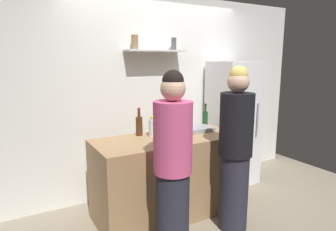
% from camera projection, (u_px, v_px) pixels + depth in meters
% --- Properties ---
extents(ground_plane, '(5.28, 5.28, 0.00)m').
position_uv_depth(ground_plane, '(210.00, 226.00, 3.20)').
color(ground_plane, gray).
extents(back_wall_assembly, '(4.80, 0.32, 2.60)m').
position_uv_depth(back_wall_assembly, '(156.00, 94.00, 4.03)').
color(back_wall_assembly, white).
rests_on(back_wall_assembly, ground).
extents(refrigerator, '(0.61, 0.61, 1.74)m').
position_uv_depth(refrigerator, '(233.00, 123.00, 4.27)').
color(refrigerator, white).
rests_on(refrigerator, ground).
extents(counter, '(1.66, 0.73, 0.91)m').
position_uv_depth(counter, '(168.00, 176.00, 3.41)').
color(counter, '#9E7A51').
rests_on(counter, ground).
extents(baking_pan, '(0.34, 0.24, 0.05)m').
position_uv_depth(baking_pan, '(199.00, 129.00, 3.62)').
color(baking_pan, gray).
rests_on(baking_pan, counter).
extents(utensil_holder, '(0.11, 0.11, 0.22)m').
position_uv_depth(utensil_holder, '(185.00, 131.00, 3.36)').
color(utensil_holder, '#B2B2B7').
rests_on(utensil_holder, counter).
extents(wine_bottle_dark_glass, '(0.07, 0.07, 0.32)m').
position_uv_depth(wine_bottle_dark_glass, '(181.00, 119.00, 3.74)').
color(wine_bottle_dark_glass, black).
rests_on(wine_bottle_dark_glass, counter).
extents(wine_bottle_green_glass, '(0.07, 0.07, 0.30)m').
position_uv_depth(wine_bottle_green_glass, '(205.00, 118.00, 3.86)').
color(wine_bottle_green_glass, '#19471E').
rests_on(wine_bottle_green_glass, counter).
extents(wine_bottle_amber_glass, '(0.08, 0.08, 0.32)m').
position_uv_depth(wine_bottle_amber_glass, '(139.00, 125.00, 3.40)').
color(wine_bottle_amber_glass, '#472814').
rests_on(wine_bottle_amber_glass, counter).
extents(water_bottle_plastic, '(0.09, 0.09, 0.23)m').
position_uv_depth(water_bottle_plastic, '(153.00, 127.00, 3.36)').
color(water_bottle_plastic, silver).
rests_on(water_bottle_plastic, counter).
extents(person_pink_top, '(0.34, 0.34, 1.68)m').
position_uv_depth(person_pink_top, '(173.00, 168.00, 2.60)').
color(person_pink_top, '#262633').
rests_on(person_pink_top, ground).
extents(person_blonde, '(0.34, 0.34, 1.71)m').
position_uv_depth(person_blonde, '(235.00, 151.00, 3.03)').
color(person_blonde, '#262633').
rests_on(person_blonde, ground).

